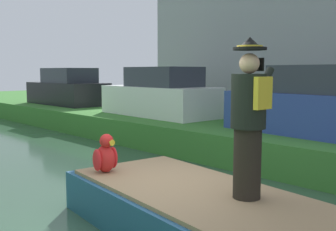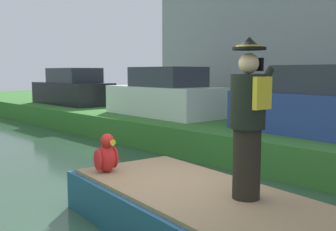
{
  "view_description": "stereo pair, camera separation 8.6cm",
  "coord_description": "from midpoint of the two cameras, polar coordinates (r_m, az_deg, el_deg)",
  "views": [
    {
      "loc": [
        -3.58,
        -3.87,
        2.18
      ],
      "look_at": [
        -0.08,
        -0.15,
        1.61
      ],
      "focal_mm": 42.63,
      "sensor_mm": 36.0,
      "label": 1
    },
    {
      "loc": [
        -3.52,
        -3.93,
        2.18
      ],
      "look_at": [
        -0.08,
        -0.15,
        1.61
      ],
      "focal_mm": 42.63,
      "sensor_mm": 36.0,
      "label": 2
    }
  ],
  "objects": [
    {
      "name": "parked_car_white",
      "position": [
        12.42,
        -0.37,
        2.93
      ],
      "size": [
        1.85,
        4.06,
        1.5
      ],
      "color": "white",
      "rests_on": "grass_bank_far"
    },
    {
      "name": "ground_plane",
      "position": [
        5.71,
        0.06,
        -16.09
      ],
      "size": [
        80.0,
        80.0,
        0.0
      ],
      "primitive_type": "plane",
      "color": "#4C4742"
    },
    {
      "name": "parked_car_blue",
      "position": [
        9.24,
        21.71,
        1.3
      ],
      "size": [
        1.99,
        4.11,
        1.5
      ],
      "color": "#2D4293",
      "rests_on": "grass_bank_far"
    },
    {
      "name": "canal_water",
      "position": [
        5.69,
        0.06,
        -15.63
      ],
      "size": [
        5.93,
        48.0,
        0.1
      ],
      "primitive_type": "cube",
      "color": "#33513D",
      "rests_on": "ground"
    },
    {
      "name": "boat",
      "position": [
        5.12,
        5.32,
        -14.0
      ],
      "size": [
        2.25,
        4.37,
        0.61
      ],
      "color": "#23517A",
      "rests_on": "canal_water"
    },
    {
      "name": "parked_car_dark",
      "position": [
        17.13,
        -13.35,
        3.7
      ],
      "size": [
        1.73,
        4.01,
        1.5
      ],
      "color": "black",
      "rests_on": "grass_bank_far"
    },
    {
      "name": "person_pirate",
      "position": [
        4.63,
        11.91,
        -0.52
      ],
      "size": [
        0.61,
        0.42,
        1.85
      ],
      "rotation": [
        0.0,
        0.0,
        0.04
      ],
      "color": "black",
      "rests_on": "boat"
    },
    {
      "name": "parrot_plush",
      "position": [
        5.9,
        -8.4,
        -5.68
      ],
      "size": [
        0.36,
        0.34,
        0.57
      ],
      "color": "red",
      "rests_on": "boat"
    }
  ]
}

